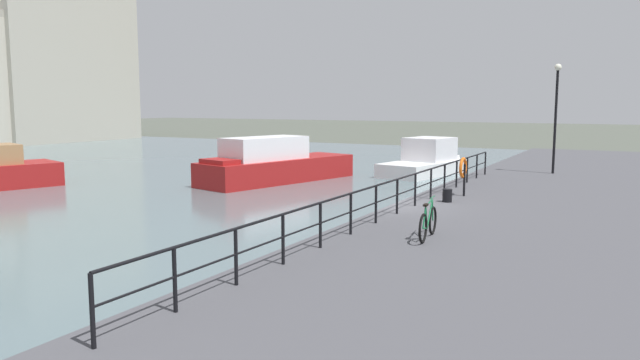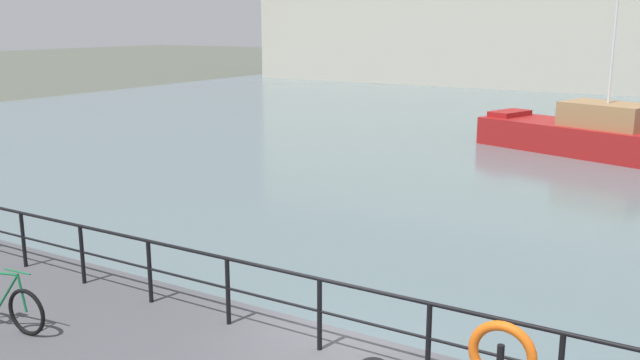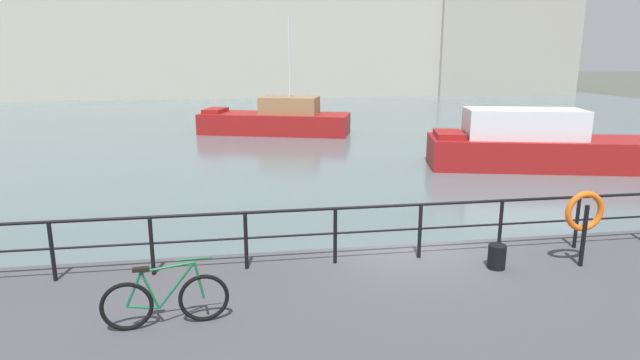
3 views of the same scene
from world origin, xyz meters
name	(u,v)px [view 2 (image 2 of 3)]	position (x,y,z in m)	size (l,w,h in m)	color
water_basin	(631,131)	(0.00, 30.20, 0.01)	(80.00, 60.00, 0.01)	slate
moored_green_narrowboat	(587,134)	(-0.80, 22.49, 0.85)	(9.47, 5.63, 6.92)	maroon
quay_railing	(228,278)	(-1.66, -0.75, 1.77)	(22.77, 0.07, 1.08)	black
parked_bicycle	(1,304)	(-4.46, -2.63, 1.43)	(1.77, 0.23, 0.98)	black
life_ring_stand	(502,358)	(2.74, -1.56, 2.01)	(0.75, 0.16, 1.40)	black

